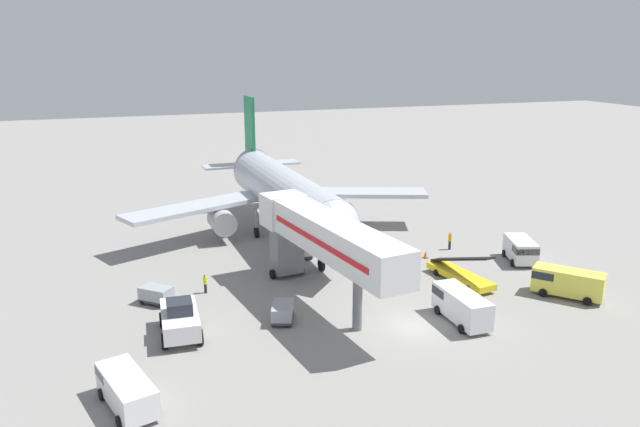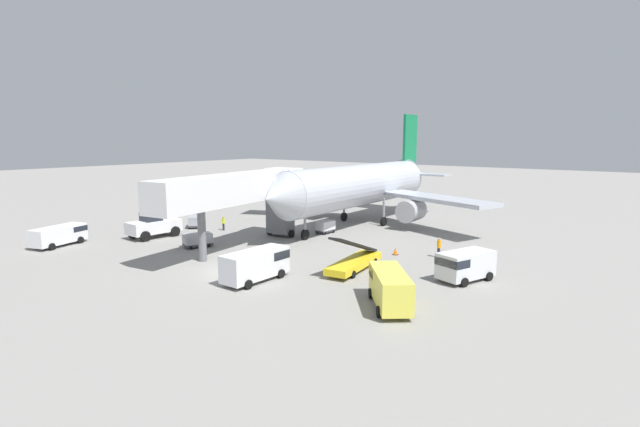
{
  "view_description": "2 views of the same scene",
  "coord_description": "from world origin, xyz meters",
  "px_view_note": "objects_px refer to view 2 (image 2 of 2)",
  "views": [
    {
      "loc": [
        -19.88,
        -36.65,
        19.83
      ],
      "look_at": [
        -0.5,
        18.94,
        3.72
      ],
      "focal_mm": 34.56,
      "sensor_mm": 36.0,
      "label": 1
    },
    {
      "loc": [
        28.43,
        -24.64,
        10.57
      ],
      "look_at": [
        -3.8,
        17.43,
        2.1
      ],
      "focal_mm": 26.58,
      "sensor_mm": 36.0,
      "label": 2
    }
  ],
  "objects_px": {
    "jet_bridge": "(242,191)",
    "service_van_mid_left": "(60,234)",
    "service_van_near_center": "(465,264)",
    "baggage_cart_rear_right": "(198,240)",
    "airplane_at_gate": "(362,185)",
    "service_van_far_center": "(257,263)",
    "safety_cone_alpha": "(395,251)",
    "service_van_outer_right": "(389,286)",
    "ground_crew_worker_foreground": "(439,247)",
    "belt_loader_truck": "(354,261)",
    "ground_crew_worker_midground": "(223,223)",
    "pushback_tug": "(154,226)",
    "baggage_cart_near_left": "(195,221)",
    "baggage_cart_mid_center": "(325,226)"
  },
  "relations": [
    {
      "from": "belt_loader_truck",
      "to": "baggage_cart_rear_right",
      "type": "height_order",
      "value": "belt_loader_truck"
    },
    {
      "from": "service_van_outer_right",
      "to": "ground_crew_worker_midground",
      "type": "relative_size",
      "value": 3.25
    },
    {
      "from": "airplane_at_gate",
      "to": "service_van_near_center",
      "type": "xyz_separation_m",
      "value": [
        18.91,
        -15.34,
        -3.57
      ]
    },
    {
      "from": "service_van_far_center",
      "to": "service_van_mid_left",
      "type": "distance_m",
      "value": 24.17
    },
    {
      "from": "belt_loader_truck",
      "to": "service_van_outer_right",
      "type": "relative_size",
      "value": 1.35
    },
    {
      "from": "belt_loader_truck",
      "to": "service_van_mid_left",
      "type": "distance_m",
      "value": 29.97
    },
    {
      "from": "jet_bridge",
      "to": "belt_loader_truck",
      "type": "height_order",
      "value": "jet_bridge"
    },
    {
      "from": "service_van_far_center",
      "to": "service_van_outer_right",
      "type": "xyz_separation_m",
      "value": [
        10.56,
        1.17,
        -0.0
      ]
    },
    {
      "from": "airplane_at_gate",
      "to": "ground_crew_worker_midground",
      "type": "xyz_separation_m",
      "value": [
        -10.47,
        -13.14,
        -3.93
      ]
    },
    {
      "from": "jet_bridge",
      "to": "baggage_cart_mid_center",
      "type": "relative_size",
      "value": 9.05
    },
    {
      "from": "baggage_cart_near_left",
      "to": "airplane_at_gate",
      "type": "bearing_deg",
      "value": 44.02
    },
    {
      "from": "ground_crew_worker_midground",
      "to": "belt_loader_truck",
      "type": "bearing_deg",
      "value": -12.68
    },
    {
      "from": "belt_loader_truck",
      "to": "service_van_outer_right",
      "type": "bearing_deg",
      "value": -41.6
    },
    {
      "from": "belt_loader_truck",
      "to": "ground_crew_worker_foreground",
      "type": "distance_m",
      "value": 8.86
    },
    {
      "from": "ground_crew_worker_midground",
      "to": "jet_bridge",
      "type": "bearing_deg",
      "value": -29.74
    },
    {
      "from": "service_van_far_center",
      "to": "service_van_outer_right",
      "type": "height_order",
      "value": "service_van_far_center"
    },
    {
      "from": "service_van_outer_right",
      "to": "ground_crew_worker_foreground",
      "type": "distance_m",
      "value": 13.92
    },
    {
      "from": "safety_cone_alpha",
      "to": "baggage_cart_rear_right",
      "type": "bearing_deg",
      "value": -151.87
    },
    {
      "from": "airplane_at_gate",
      "to": "safety_cone_alpha",
      "type": "distance_m",
      "value": 16.44
    },
    {
      "from": "pushback_tug",
      "to": "safety_cone_alpha",
      "type": "distance_m",
      "value": 25.95
    },
    {
      "from": "airplane_at_gate",
      "to": "baggage_cart_rear_right",
      "type": "xyz_separation_m",
      "value": [
        -5.91,
        -20.43,
        -4.07
      ]
    },
    {
      "from": "service_van_outer_right",
      "to": "service_van_far_center",
      "type": "bearing_deg",
      "value": -173.69
    },
    {
      "from": "service_van_mid_left",
      "to": "ground_crew_worker_foreground",
      "type": "xyz_separation_m",
      "value": [
        31.86,
        18.39,
        -0.17
      ]
    },
    {
      "from": "baggage_cart_near_left",
      "to": "ground_crew_worker_foreground",
      "type": "bearing_deg",
      "value": 8.07
    },
    {
      "from": "airplane_at_gate",
      "to": "pushback_tug",
      "type": "height_order",
      "value": "airplane_at_gate"
    },
    {
      "from": "jet_bridge",
      "to": "service_van_mid_left",
      "type": "height_order",
      "value": "jet_bridge"
    },
    {
      "from": "service_van_near_center",
      "to": "baggage_cart_rear_right",
      "type": "relative_size",
      "value": 1.65
    },
    {
      "from": "airplane_at_gate",
      "to": "jet_bridge",
      "type": "height_order",
      "value": "airplane_at_gate"
    },
    {
      "from": "baggage_cart_mid_center",
      "to": "baggage_cart_near_left",
      "type": "distance_m",
      "value": 15.89
    },
    {
      "from": "pushback_tug",
      "to": "baggage_cart_mid_center",
      "type": "distance_m",
      "value": 18.62
    },
    {
      "from": "service_van_mid_left",
      "to": "service_van_outer_right",
      "type": "height_order",
      "value": "service_van_outer_right"
    },
    {
      "from": "belt_loader_truck",
      "to": "service_van_near_center",
      "type": "xyz_separation_m",
      "value": [
        8.12,
        2.59,
        0.47
      ]
    },
    {
      "from": "service_van_outer_right",
      "to": "baggage_cart_mid_center",
      "type": "relative_size",
      "value": 2.51
    },
    {
      "from": "jet_bridge",
      "to": "ground_crew_worker_midground",
      "type": "bearing_deg",
      "value": 150.26
    },
    {
      "from": "service_van_near_center",
      "to": "ground_crew_worker_foreground",
      "type": "height_order",
      "value": "service_van_near_center"
    },
    {
      "from": "pushback_tug",
      "to": "baggage_cart_rear_right",
      "type": "bearing_deg",
      "value": -0.55
    },
    {
      "from": "service_van_far_center",
      "to": "safety_cone_alpha",
      "type": "xyz_separation_m",
      "value": [
        4.41,
        13.33,
        -0.96
      ]
    },
    {
      "from": "belt_loader_truck",
      "to": "ground_crew_worker_midground",
      "type": "xyz_separation_m",
      "value": [
        -21.25,
        4.78,
        0.1
      ]
    },
    {
      "from": "belt_loader_truck",
      "to": "service_van_mid_left",
      "type": "bearing_deg",
      "value": -159.78
    },
    {
      "from": "service_van_far_center",
      "to": "service_van_near_center",
      "type": "relative_size",
      "value": 1.13
    },
    {
      "from": "pushback_tug",
      "to": "service_van_near_center",
      "type": "height_order",
      "value": "pushback_tug"
    },
    {
      "from": "jet_bridge",
      "to": "ground_crew_worker_foreground",
      "type": "xyz_separation_m",
      "value": [
        16.56,
        8.07,
        -4.59
      ]
    },
    {
      "from": "service_van_outer_right",
      "to": "airplane_at_gate",
      "type": "bearing_deg",
      "value": 126.02
    },
    {
      "from": "service_van_mid_left",
      "to": "service_van_near_center",
      "type": "relative_size",
      "value": 1.15
    },
    {
      "from": "pushback_tug",
      "to": "service_van_far_center",
      "type": "relative_size",
      "value": 1.0
    },
    {
      "from": "jet_bridge",
      "to": "baggage_cart_rear_right",
      "type": "xyz_separation_m",
      "value": [
        -3.86,
        -2.47,
        -4.8
      ]
    },
    {
      "from": "airplane_at_gate",
      "to": "baggage_cart_rear_right",
      "type": "height_order",
      "value": "airplane_at_gate"
    },
    {
      "from": "ground_crew_worker_foreground",
      "to": "safety_cone_alpha",
      "type": "distance_m",
      "value": 3.89
    },
    {
      "from": "belt_loader_truck",
      "to": "service_van_near_center",
      "type": "relative_size",
      "value": 1.49
    },
    {
      "from": "belt_loader_truck",
      "to": "baggage_cart_mid_center",
      "type": "distance_m",
      "value": 15.16
    }
  ]
}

